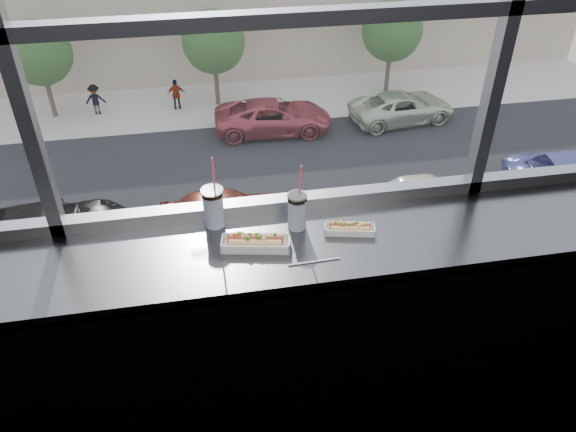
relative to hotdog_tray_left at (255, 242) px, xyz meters
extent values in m
plane|color=black|center=(0.14, 0.28, -0.58)|extent=(6.00, 0.00, 6.00)
cube|color=slate|center=(0.14, 0.00, -0.06)|extent=(6.00, 0.55, 0.06)
cube|color=slate|center=(0.14, -0.25, -0.58)|extent=(6.00, 0.04, 1.04)
cube|color=white|center=(0.00, 0.00, -0.03)|extent=(0.31, 0.15, 0.01)
cube|color=white|center=(0.00, 0.00, -0.01)|extent=(0.31, 0.15, 0.04)
cylinder|color=tan|center=(0.00, 0.00, 0.00)|extent=(0.24, 0.09, 0.05)
cylinder|color=maroon|center=(0.00, 0.00, 0.02)|extent=(0.24, 0.08, 0.03)
cube|color=white|center=(0.43, 0.03, -0.03)|extent=(0.24, 0.12, 0.01)
cube|color=white|center=(0.43, 0.03, -0.01)|extent=(0.24, 0.12, 0.03)
cylinder|color=tan|center=(0.43, 0.03, -0.01)|extent=(0.18, 0.08, 0.04)
cylinder|color=maroon|center=(0.43, 0.03, 0.01)|extent=(0.19, 0.07, 0.03)
cylinder|color=white|center=(-0.16, 0.20, 0.06)|extent=(0.09, 0.09, 0.19)
cylinder|color=black|center=(-0.16, 0.20, 0.14)|extent=(0.10, 0.10, 0.02)
cylinder|color=silver|center=(-0.16, 0.20, 0.16)|extent=(0.10, 0.10, 0.01)
cylinder|color=#FF476D|center=(-0.15, 0.20, 0.24)|extent=(0.01, 0.05, 0.19)
cylinder|color=white|center=(0.21, 0.12, 0.06)|extent=(0.08, 0.08, 0.17)
cylinder|color=black|center=(0.21, 0.12, 0.13)|extent=(0.09, 0.09, 0.02)
cylinder|color=silver|center=(0.21, 0.12, 0.14)|extent=(0.09, 0.09, 0.01)
cylinder|color=#FF476D|center=(0.22, 0.11, 0.22)|extent=(0.01, 0.05, 0.18)
cylinder|color=white|center=(0.23, -0.14, -0.03)|extent=(0.22, 0.02, 0.01)
ellipsoid|color=silver|center=(-0.24, 0.00, -0.02)|extent=(0.09, 0.06, 0.02)
plane|color=beige|center=(0.14, 43.78, -12.13)|extent=(120.00, 120.00, 0.00)
cube|color=beige|center=(0.14, 7.28, -12.11)|extent=(50.00, 14.00, 0.04)
cube|color=black|center=(0.14, 20.28, -12.10)|extent=(80.00, 10.00, 0.06)
cube|color=beige|center=(0.14, 28.28, -12.11)|extent=(80.00, 6.00, 0.04)
imported|color=maroon|center=(0.54, 16.28, -10.94)|extent=(3.02, 6.88, 2.27)
imported|color=#AF3645|center=(3.79, 24.28, -10.96)|extent=(3.16, 6.83, 2.23)
imported|color=black|center=(-6.05, 16.28, -10.94)|extent=(3.07, 6.90, 2.27)
imported|color=white|center=(8.95, 16.28, -11.08)|extent=(2.52, 5.94, 1.97)
imported|color=beige|center=(10.76, 24.28, -11.02)|extent=(3.38, 6.56, 2.09)
imported|color=#66605B|center=(-1.08, 28.01, -11.06)|extent=(0.92, 0.69, 2.06)
imported|color=#66605B|center=(-5.47, 28.16, -11.07)|extent=(0.90, 0.68, 2.03)
cylinder|color=#47382B|center=(-7.77, 28.28, -10.87)|extent=(0.25, 0.25, 2.53)
sphere|color=#365F2A|center=(-7.77, 28.28, -8.55)|extent=(3.37, 3.37, 3.37)
cylinder|color=#47382B|center=(1.20, 28.28, -10.85)|extent=(0.26, 0.26, 2.56)
sphere|color=#365F2A|center=(1.20, 28.28, -8.50)|extent=(3.42, 3.42, 3.42)
cylinder|color=#47382B|center=(11.26, 28.28, -10.84)|extent=(0.26, 0.26, 2.58)
sphere|color=#365F2A|center=(11.26, 28.28, -8.47)|extent=(3.44, 3.44, 3.44)
camera|label=1|loc=(-0.20, -1.91, 1.52)|focal=35.00mm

